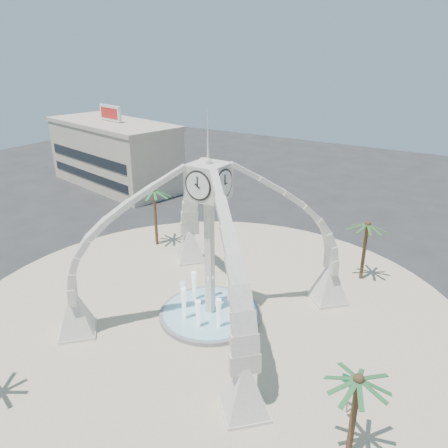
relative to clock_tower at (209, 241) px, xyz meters
The scene contains 9 objects.
ground 6.49m from the clock_tower, 90.00° to the left, with size 140.00×140.00×0.00m, color #282828.
plaza 6.46m from the clock_tower, 90.00° to the left, with size 40.00×40.00×0.06m, color #C5B592.
clock_tower is the anchor object (origin of this frame).
fountain 6.20m from the clock_tower, 90.00° to the left, with size 8.00×8.00×3.62m.
building_nw 38.87m from the clock_tower, 145.49° to the left, with size 23.75×13.73×11.90m.
palm_east 14.78m from the clock_tower, 27.11° to the right, with size 4.51×4.51×5.59m.
palm_west 14.74m from the clock_tower, 146.53° to the left, with size 3.65×3.65×6.75m.
palm_north 14.88m from the clock_tower, 55.75° to the left, with size 3.88×3.88×6.06m.
street_sign 13.56m from the clock_tower, 18.41° to the right, with size 1.05×0.14×2.87m.
Camera 1 is at (16.38, -24.14, 19.68)m, focal length 35.00 mm.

